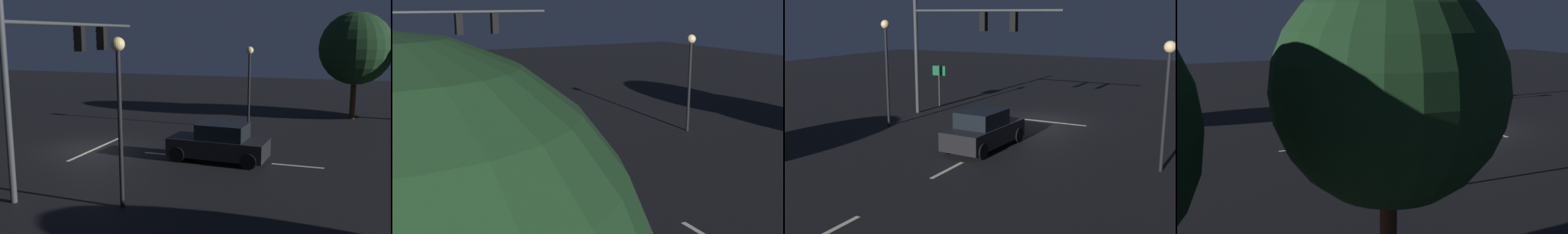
# 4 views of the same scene
# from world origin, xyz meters

# --- Properties ---
(ground_plane) EXTENTS (80.00, 80.00, 0.00)m
(ground_plane) POSITION_xyz_m (0.00, 0.00, 0.00)
(ground_plane) COLOR black
(traffic_signal_assembly) EXTENTS (8.91, 0.47, 6.82)m
(traffic_signal_assembly) POSITION_xyz_m (4.50, 1.47, 4.66)
(traffic_signal_assembly) COLOR #383A3D
(traffic_signal_assembly) RESTS_ON ground_plane
(lane_dash_far) EXTENTS (0.16, 2.20, 0.01)m
(lane_dash_far) POSITION_xyz_m (0.00, 4.00, 0.00)
(lane_dash_far) COLOR beige
(lane_dash_far) RESTS_ON ground_plane
(lane_dash_mid) EXTENTS (0.16, 2.20, 0.01)m
(lane_dash_mid) POSITION_xyz_m (0.00, 10.00, 0.00)
(lane_dash_mid) COLOR beige
(lane_dash_mid) RESTS_ON ground_plane
(stop_bar) EXTENTS (5.00, 0.16, 0.01)m
(stop_bar) POSITION_xyz_m (0.00, 0.28, 0.00)
(stop_bar) COLOR beige
(stop_bar) RESTS_ON ground_plane
(car_approaching) EXTENTS (2.10, 4.44, 1.70)m
(car_approaching) POSITION_xyz_m (0.25, 6.61, 0.80)
(car_approaching) COLOR black
(car_approaching) RESTS_ON ground_plane
(street_lamp_left_kerb) EXTENTS (0.44, 0.44, 4.84)m
(street_lamp_left_kerb) POSITION_xyz_m (-7.09, 6.36, 3.41)
(street_lamp_left_kerb) COLOR black
(street_lamp_left_kerb) RESTS_ON ground_plane
(street_lamp_right_kerb) EXTENTS (0.44, 0.44, 5.46)m
(street_lamp_right_kerb) POSITION_xyz_m (6.61, 5.13, 3.78)
(street_lamp_right_kerb) COLOR black
(street_lamp_right_kerb) RESTS_ON ground_plane
(tree_left_far) EXTENTS (4.70, 4.70, 6.98)m
(tree_left_far) POSITION_xyz_m (-12.44, 12.20, 4.62)
(tree_left_far) COLOR #382314
(tree_left_far) RESTS_ON ground_plane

